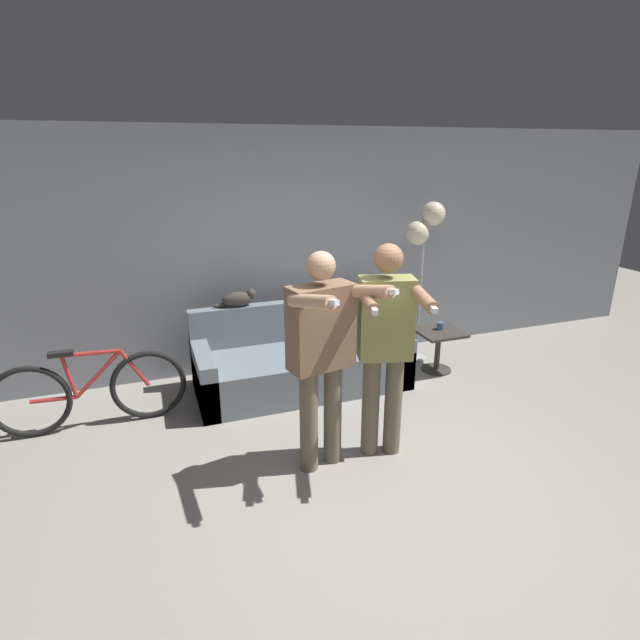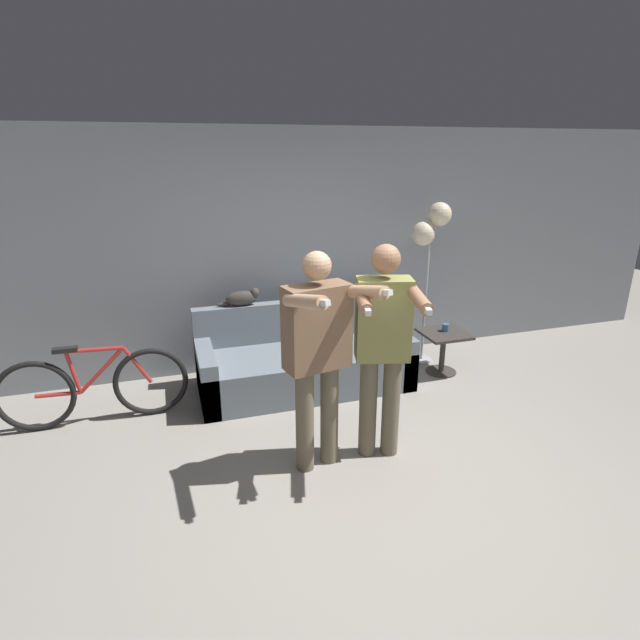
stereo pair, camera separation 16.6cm
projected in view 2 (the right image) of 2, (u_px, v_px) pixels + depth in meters
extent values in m
plane|color=gray|center=(378.00, 488.00, 3.68)|extent=(16.00, 16.00, 0.00)
cube|color=gray|center=(291.00, 251.00, 5.49)|extent=(10.00, 0.05, 2.60)
cube|color=slate|center=(305.00, 369.00, 5.17)|extent=(2.15, 0.90, 0.41)
cube|color=slate|center=(295.00, 320.00, 5.38)|extent=(2.15, 0.14, 0.42)
cube|color=slate|center=(207.00, 375.00, 4.86)|extent=(0.16, 0.90, 0.55)
cube|color=slate|center=(392.00, 352.00, 5.43)|extent=(0.16, 0.90, 0.55)
cylinder|color=#6B604C|center=(305.00, 420.00, 3.78)|extent=(0.14, 0.14, 0.84)
cylinder|color=#6B604C|center=(329.00, 413.00, 3.88)|extent=(0.14, 0.14, 0.84)
cube|color=brown|center=(317.00, 327.00, 3.59)|extent=(0.51, 0.31, 0.63)
sphere|color=tan|center=(317.00, 266.00, 3.44)|extent=(0.21, 0.21, 0.21)
cylinder|color=tan|center=(304.00, 301.00, 3.19)|extent=(0.19, 0.52, 0.20)
cube|color=white|center=(323.00, 303.00, 2.97)|extent=(0.06, 0.13, 0.06)
cylinder|color=tan|center=(363.00, 292.00, 3.40)|extent=(0.19, 0.52, 0.20)
cube|color=white|center=(385.00, 293.00, 3.18)|extent=(0.06, 0.13, 0.06)
cylinder|color=#6B604C|center=(368.00, 407.00, 3.97)|extent=(0.14, 0.14, 0.84)
cylinder|color=#6B604C|center=(391.00, 406.00, 3.98)|extent=(0.14, 0.14, 0.84)
cube|color=#8C8E4C|center=(383.00, 319.00, 3.73)|extent=(0.45, 0.32, 0.63)
sphere|color=#9E7051|center=(386.00, 259.00, 3.58)|extent=(0.22, 0.22, 0.22)
cylinder|color=#9E7051|center=(362.00, 299.00, 3.41)|extent=(0.22, 0.51, 0.10)
cube|color=white|center=(367.00, 311.00, 3.18)|extent=(0.07, 0.13, 0.04)
cylinder|color=#9E7051|center=(418.00, 298.00, 3.43)|extent=(0.22, 0.51, 0.10)
cube|color=white|center=(427.00, 310.00, 3.19)|extent=(0.07, 0.13, 0.04)
ellipsoid|color=#3D3833|center=(242.00, 298.00, 5.12)|extent=(0.33, 0.13, 0.15)
sphere|color=#3D3833|center=(255.00, 293.00, 5.15)|extent=(0.10, 0.10, 0.10)
ellipsoid|color=#3D3833|center=(225.00, 304.00, 5.11)|extent=(0.18, 0.04, 0.04)
cone|color=#3D3833|center=(253.00, 290.00, 5.11)|extent=(0.03, 0.03, 0.03)
cone|color=#3D3833|center=(253.00, 289.00, 5.14)|extent=(0.03, 0.03, 0.03)
cylinder|color=#B2B2B7|center=(421.00, 359.00, 5.90)|extent=(0.25, 0.25, 0.02)
cylinder|color=#B2B2B7|center=(426.00, 294.00, 5.64)|extent=(0.03, 0.03, 1.62)
sphere|color=#F4E5C1|center=(440.00, 214.00, 5.38)|extent=(0.26, 0.26, 0.26)
sphere|color=#F4E5C1|center=(423.00, 234.00, 5.39)|extent=(0.26, 0.26, 0.26)
cylinder|color=#38332D|center=(441.00, 371.00, 5.58)|extent=(0.33, 0.33, 0.02)
cylinder|color=#38332D|center=(442.00, 354.00, 5.51)|extent=(0.06, 0.06, 0.44)
cube|color=#38332D|center=(444.00, 334.00, 5.44)|extent=(0.48, 0.48, 0.03)
cylinder|color=#3D6693|center=(445.00, 327.00, 5.46)|extent=(0.08, 0.08, 0.08)
torus|color=black|center=(151.00, 382.00, 4.60)|extent=(0.66, 0.05, 0.66)
torus|color=black|center=(35.00, 397.00, 4.32)|extent=(0.66, 0.05, 0.66)
cylinder|color=#B72D28|center=(102.00, 370.00, 4.43)|extent=(0.42, 0.04, 0.41)
cylinder|color=#B72D28|center=(73.00, 373.00, 4.36)|extent=(0.10, 0.04, 0.40)
cylinder|color=#B72D28|center=(95.00, 350.00, 4.35)|extent=(0.47, 0.04, 0.05)
cylinder|color=#B72D28|center=(58.00, 394.00, 4.38)|extent=(0.37, 0.04, 0.05)
cylinder|color=#B72D28|center=(137.00, 365.00, 4.51)|extent=(0.23, 0.04, 0.38)
cube|color=black|center=(65.00, 350.00, 4.28)|extent=(0.20, 0.07, 0.04)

